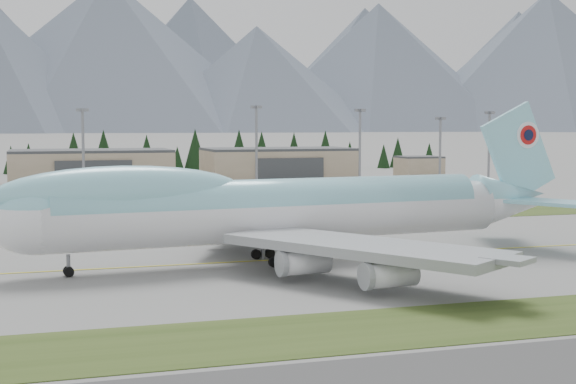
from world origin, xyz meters
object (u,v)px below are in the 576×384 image
object	(u,v)px
hangar_right	(278,164)
hangar_center	(91,167)
boeing_747_freighter	(278,209)
service_vehicle_b	(230,188)
service_vehicle_c	(394,185)

from	to	relation	value
hangar_right	hangar_center	bearing A→B (deg)	180.00
boeing_747_freighter	hangar_right	world-z (taller)	boeing_747_freighter
boeing_747_freighter	service_vehicle_b	bearing A→B (deg)	74.99
hangar_right	service_vehicle_c	bearing A→B (deg)	-45.89
hangar_right	service_vehicle_b	world-z (taller)	hangar_right
service_vehicle_c	hangar_right	bearing A→B (deg)	150.79
boeing_747_freighter	service_vehicle_b	size ratio (longest dim) A/B	26.68
service_vehicle_b	service_vehicle_c	distance (m)	50.70
hangar_center	boeing_747_freighter	bearing A→B (deg)	-83.97
hangar_center	service_vehicle_c	xyz separation A→B (m)	(88.35, -29.24, -5.39)
service_vehicle_c	boeing_747_freighter	bearing A→B (deg)	-103.94
service_vehicle_b	hangar_right	bearing A→B (deg)	-50.06
boeing_747_freighter	hangar_center	xyz separation A→B (m)	(-16.00, 151.51, -1.81)
service_vehicle_b	service_vehicle_c	size ratio (longest dim) A/B	0.81
boeing_747_freighter	service_vehicle_b	distance (m)	126.97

